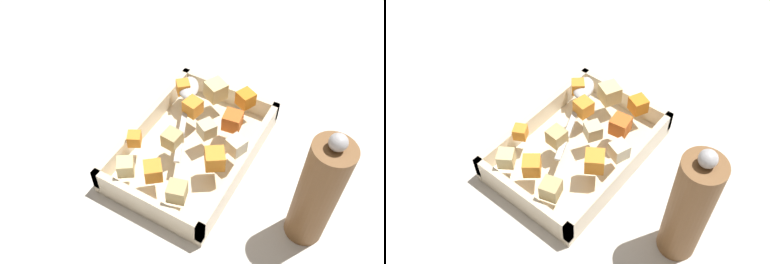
{
  "view_description": "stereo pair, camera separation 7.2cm",
  "coord_description": "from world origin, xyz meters",
  "views": [
    {
      "loc": [
        -0.39,
        -0.25,
        0.6
      ],
      "look_at": [
        0.01,
        -0.01,
        0.06
      ],
      "focal_mm": 38.69,
      "sensor_mm": 36.0,
      "label": 1
    },
    {
      "loc": [
        -0.35,
        -0.31,
        0.6
      ],
      "look_at": [
        0.01,
        -0.01,
        0.06
      ],
      "focal_mm": 38.69,
      "sensor_mm": 36.0,
      "label": 2
    }
  ],
  "objects": [
    {
      "name": "ground_plane",
      "position": [
        0.0,
        0.0,
        0.0
      ],
      "size": [
        4.0,
        4.0,
        0.0
      ],
      "primitive_type": "plane",
      "color": "beige"
    },
    {
      "name": "baking_dish",
      "position": [
        0.01,
        -0.01,
        0.02
      ],
      "size": [
        0.3,
        0.21,
        0.05
      ],
      "color": "beige",
      "rests_on": "ground_plane"
    },
    {
      "name": "carrot_chunk_rim_edge",
      "position": [
        -0.02,
        -0.07,
        0.07
      ],
      "size": [
        0.04,
        0.04,
        0.03
      ],
      "primitive_type": "cube",
      "rotation": [
        0.0,
        0.0,
        0.59
      ],
      "color": "orange",
      "rests_on": "baking_dish"
    },
    {
      "name": "carrot_chunk_center",
      "position": [
        -0.09,
        0.0,
        0.07
      ],
      "size": [
        0.04,
        0.04,
        0.03
      ],
      "primitive_type": "cube",
      "rotation": [
        0.0,
        0.0,
        3.82
      ],
      "color": "orange",
      "rests_on": "baking_dish"
    },
    {
      "name": "carrot_chunk_corner_sw",
      "position": [
        0.06,
        0.02,
        0.07
      ],
      "size": [
        0.03,
        0.03,
        0.03
      ],
      "primitive_type": "cube",
      "rotation": [
        0.0,
        0.0,
        1.37
      ],
      "color": "orange",
      "rests_on": "baking_dish"
    },
    {
      "name": "carrot_chunk_mid_right",
      "position": [
        0.13,
        -0.06,
        0.07
      ],
      "size": [
        0.04,
        0.04,
        0.03
      ],
      "primitive_type": "cube",
      "rotation": [
        0.0,
        0.0,
        5.85
      ],
      "color": "orange",
      "rests_on": "baking_dish"
    },
    {
      "name": "carrot_chunk_mid_left",
      "position": [
        0.07,
        -0.06,
        0.07
      ],
      "size": [
        0.04,
        0.04,
        0.03
      ],
      "primitive_type": "cube",
      "rotation": [
        0.0,
        0.0,
        1.71
      ],
      "color": "orange",
      "rests_on": "baking_dish"
    },
    {
      "name": "carrot_chunk_front_center",
      "position": [
        -0.05,
        0.07,
        0.07
      ],
      "size": [
        0.03,
        0.03,
        0.02
      ],
      "primitive_type": "cube",
      "rotation": [
        0.0,
        0.0,
        2.06
      ],
      "color": "orange",
      "rests_on": "baking_dish"
    },
    {
      "name": "carrot_chunk_corner_nw",
      "position": [
        0.1,
        0.06,
        0.07
      ],
      "size": [
        0.03,
        0.03,
        0.02
      ],
      "primitive_type": "cube",
      "rotation": [
        0.0,
        0.0,
        0.73
      ],
      "color": "orange",
      "rests_on": "baking_dish"
    },
    {
      "name": "potato_chunk_back_center",
      "position": [
        -0.11,
        0.04,
        0.07
      ],
      "size": [
        0.04,
        0.04,
        0.03
      ],
      "primitive_type": "cube",
      "rotation": [
        0.0,
        0.0,
        5.31
      ],
      "color": "#E0CC89",
      "rests_on": "baking_dish"
    },
    {
      "name": "potato_chunk_under_handle",
      "position": [
        -0.02,
        0.01,
        0.07
      ],
      "size": [
        0.03,
        0.03,
        0.03
      ],
      "primitive_type": "cube",
      "rotation": [
        0.0,
        0.0,
        6.2
      ],
      "color": "tan",
      "rests_on": "baking_dish"
    },
    {
      "name": "potato_chunk_far_left",
      "position": [
        -0.11,
        -0.05,
        0.07
      ],
      "size": [
        0.04,
        0.04,
        0.03
      ],
      "primitive_type": "cube",
      "rotation": [
        0.0,
        0.0,
        0.28
      ],
      "color": "tan",
      "rests_on": "baking_dish"
    },
    {
      "name": "potato_chunk_far_right",
      "position": [
        0.03,
        -0.03,
        0.07
      ],
      "size": [
        0.04,
        0.04,
        0.03
      ],
      "primitive_type": "cube",
      "rotation": [
        0.0,
        0.0,
        5.75
      ],
      "color": "beige",
      "rests_on": "baking_dish"
    },
    {
      "name": "potato_chunk_corner_se",
      "position": [
        0.12,
        -0.0,
        0.07
      ],
      "size": [
        0.05,
        0.05,
        0.03
      ],
      "primitive_type": "cube",
      "rotation": [
        0.0,
        0.0,
        1.11
      ],
      "color": "#E0CC89",
      "rests_on": "baking_dish"
    },
    {
      "name": "parsnip_chunk_near_left",
      "position": [
        0.02,
        -0.09,
        0.07
      ],
      "size": [
        0.04,
        0.04,
        0.03
      ],
      "primitive_type": "cube",
      "rotation": [
        0.0,
        0.0,
        4.36
      ],
      "color": "beige",
      "rests_on": "baking_dish"
    },
    {
      "name": "serving_spoon",
      "position": [
        0.1,
        0.05,
        0.06
      ],
      "size": [
        0.2,
        0.1,
        0.02
      ],
      "rotation": [
        0.0,
        0.0,
        3.55
      ],
      "color": "silver",
      "rests_on": "baking_dish"
    },
    {
      "name": "pepper_mill",
      "position": [
        -0.03,
        -0.24,
        0.11
      ],
      "size": [
        0.06,
        0.06,
        0.23
      ],
      "color": "brown",
      "rests_on": "ground_plane"
    }
  ]
}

